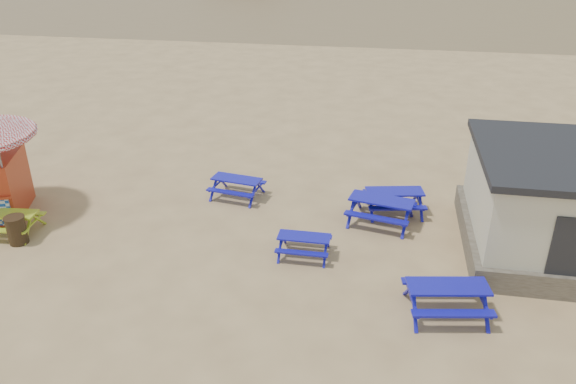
% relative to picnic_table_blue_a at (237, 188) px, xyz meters
% --- Properties ---
extents(ground, '(400.00, 400.00, 0.00)m').
position_rel_picnic_table_blue_a_xyz_m(ground, '(0.92, -2.81, -0.37)').
color(ground, tan).
rests_on(ground, ground).
extents(wet_sand, '(400.00, 400.00, 0.00)m').
position_rel_picnic_table_blue_a_xyz_m(wet_sand, '(0.92, 52.19, -0.37)').
color(wet_sand, olive).
rests_on(wet_sand, ground).
extents(picnic_table_blue_a, '(1.97, 1.69, 0.74)m').
position_rel_picnic_table_blue_a_xyz_m(picnic_table_blue_a, '(0.00, 0.00, 0.00)').
color(picnic_table_blue_a, '#130293').
rests_on(picnic_table_blue_a, ground).
extents(picnic_table_blue_b, '(2.37, 2.06, 0.87)m').
position_rel_picnic_table_blue_a_xyz_m(picnic_table_blue_b, '(5.16, -1.03, 0.06)').
color(picnic_table_blue_b, '#130293').
rests_on(picnic_table_blue_b, ground).
extents(picnic_table_blue_c, '(2.20, 1.90, 0.81)m').
position_rel_picnic_table_blue_a_xyz_m(picnic_table_blue_c, '(5.58, -0.19, 0.04)').
color(picnic_table_blue_c, '#130293').
rests_on(picnic_table_blue_c, ground).
extents(picnic_table_blue_d, '(1.56, 1.26, 0.65)m').
position_rel_picnic_table_blue_a_xyz_m(picnic_table_blue_d, '(2.96, -3.45, -0.04)').
color(picnic_table_blue_d, '#130293').
rests_on(picnic_table_blue_d, ground).
extents(picnic_table_blue_f, '(2.27, 1.95, 0.85)m').
position_rel_picnic_table_blue_a_xyz_m(picnic_table_blue_f, '(6.92, -5.55, 0.06)').
color(picnic_table_blue_f, '#130293').
rests_on(picnic_table_blue_f, ground).
extents(picnic_table_yellow, '(1.86, 1.55, 0.73)m').
position_rel_picnic_table_blue_a_xyz_m(picnic_table_yellow, '(-6.44, -3.80, -0.00)').
color(picnic_table_yellow, '#A1B112').
rests_on(picnic_table_yellow, ground).
extents(litter_bin, '(0.62, 0.62, 0.91)m').
position_rel_picnic_table_blue_a_xyz_m(litter_bin, '(-5.87, -4.30, 0.09)').
color(litter_bin, '#362914').
rests_on(litter_bin, ground).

